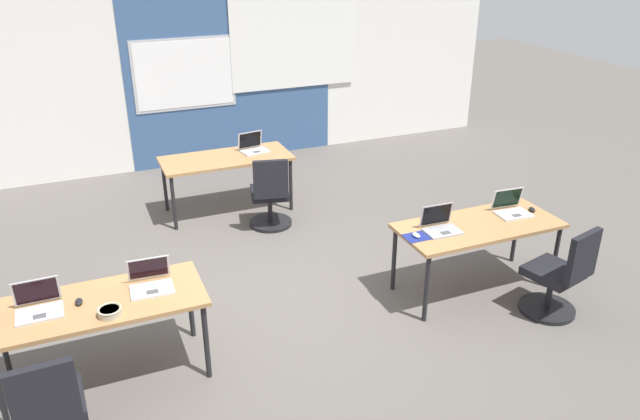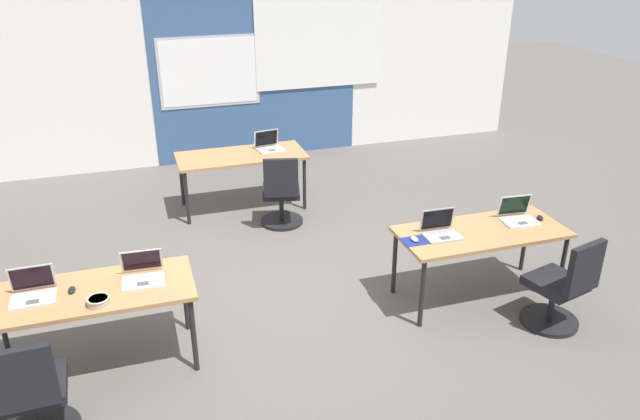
{
  "view_description": "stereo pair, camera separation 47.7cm",
  "coord_description": "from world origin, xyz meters",
  "px_view_note": "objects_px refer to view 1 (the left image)",
  "views": [
    {
      "loc": [
        -1.73,
        -4.92,
        3.31
      ],
      "look_at": [
        0.34,
        -0.02,
        0.87
      ],
      "focal_mm": 34.63,
      "sensor_mm": 36.0,
      "label": 1
    },
    {
      "loc": [
        -1.28,
        -5.09,
        3.31
      ],
      "look_at": [
        0.34,
        -0.02,
        0.87
      ],
      "focal_mm": 34.63,
      "sensor_mm": 36.0,
      "label": 2
    }
  ],
  "objects_px": {
    "laptop_near_left_inner": "(151,282)",
    "desk_near_left": "(99,308)",
    "mouse_near_right_end": "(532,209)",
    "chair_near_left_end": "(52,417)",
    "desk_far_center": "(226,162)",
    "chair_far_right": "(270,198)",
    "chair_near_right_end": "(559,279)",
    "laptop_near_left_end": "(38,306)",
    "laptop_near_right_end": "(511,208)",
    "laptop_near_right_inner": "(440,225)",
    "snack_bowl": "(110,311)",
    "laptop_far_right": "(253,147)",
    "mouse_near_right_inner": "(416,235)",
    "desk_near_right": "(478,229)",
    "mouse_near_left_end": "(79,302)"
  },
  "relations": [
    {
      "from": "laptop_near_left_inner",
      "to": "desk_near_left",
      "type": "bearing_deg",
      "value": -169.61
    },
    {
      "from": "mouse_near_right_end",
      "to": "chair_near_left_end",
      "type": "xyz_separation_m",
      "value": [
        -4.57,
        -0.8,
        -0.36
      ]
    },
    {
      "from": "desk_far_center",
      "to": "chair_far_right",
      "type": "distance_m",
      "value": 0.81
    },
    {
      "from": "chair_near_right_end",
      "to": "laptop_near_left_end",
      "type": "bearing_deg",
      "value": -23.71
    },
    {
      "from": "laptop_near_right_end",
      "to": "laptop_near_right_inner",
      "type": "height_order",
      "value": "laptop_near_right_inner"
    },
    {
      "from": "snack_bowl",
      "to": "chair_far_right",
      "type": "bearing_deg",
      "value": 49.35
    },
    {
      "from": "chair_near_left_end",
      "to": "desk_far_center",
      "type": "bearing_deg",
      "value": -123.29
    },
    {
      "from": "desk_far_center",
      "to": "laptop_far_right",
      "type": "height_order",
      "value": "laptop_far_right"
    },
    {
      "from": "mouse_near_right_inner",
      "to": "snack_bowl",
      "type": "relative_size",
      "value": 0.58
    },
    {
      "from": "chair_near_right_end",
      "to": "laptop_far_right",
      "type": "height_order",
      "value": "laptop_far_right"
    },
    {
      "from": "laptop_near_left_end",
      "to": "chair_near_left_end",
      "type": "height_order",
      "value": "laptop_near_left_end"
    },
    {
      "from": "laptop_far_right",
      "to": "mouse_near_right_inner",
      "type": "relative_size",
      "value": 3.6
    },
    {
      "from": "desk_near_left",
      "to": "laptop_near_right_end",
      "type": "bearing_deg",
      "value": 1.2
    },
    {
      "from": "desk_near_left",
      "to": "desk_near_right",
      "type": "bearing_deg",
      "value": 0.0
    },
    {
      "from": "chair_near_right_end",
      "to": "desk_near_right",
      "type": "bearing_deg",
      "value": -71.73
    },
    {
      "from": "mouse_near_left_end",
      "to": "desk_far_center",
      "type": "bearing_deg",
      "value": 55.87
    },
    {
      "from": "laptop_near_left_inner",
      "to": "mouse_near_right_inner",
      "type": "distance_m",
      "value": 2.39
    },
    {
      "from": "desk_near_left",
      "to": "laptop_near_right_end",
      "type": "relative_size",
      "value": 4.55
    },
    {
      "from": "snack_bowl",
      "to": "chair_near_right_end",
      "type": "bearing_deg",
      "value": -6.71
    },
    {
      "from": "chair_far_right",
      "to": "desk_far_center",
      "type": "bearing_deg",
      "value": -50.33
    },
    {
      "from": "chair_far_right",
      "to": "laptop_far_right",
      "type": "bearing_deg",
      "value": -80.16
    },
    {
      "from": "laptop_near_left_inner",
      "to": "snack_bowl",
      "type": "bearing_deg",
      "value": -137.36
    },
    {
      "from": "laptop_near_right_end",
      "to": "chair_near_left_end",
      "type": "relative_size",
      "value": 0.38
    },
    {
      "from": "mouse_near_right_end",
      "to": "laptop_near_left_end",
      "type": "height_order",
      "value": "laptop_near_left_end"
    },
    {
      "from": "desk_far_center",
      "to": "mouse_near_left_end",
      "type": "relative_size",
      "value": 15.47
    },
    {
      "from": "laptop_far_right",
      "to": "mouse_near_right_inner",
      "type": "distance_m",
      "value": 2.97
    },
    {
      "from": "desk_far_center",
      "to": "chair_near_left_end",
      "type": "relative_size",
      "value": 1.74
    },
    {
      "from": "desk_near_left",
      "to": "chair_near_right_end",
      "type": "bearing_deg",
      "value": -9.82
    },
    {
      "from": "chair_far_right",
      "to": "mouse_near_right_inner",
      "type": "distance_m",
      "value": 2.27
    },
    {
      "from": "chair_near_right_end",
      "to": "chair_near_left_end",
      "type": "distance_m",
      "value": 4.34
    },
    {
      "from": "laptop_far_right",
      "to": "chair_far_right",
      "type": "height_order",
      "value": "laptop_far_right"
    },
    {
      "from": "chair_near_left_end",
      "to": "snack_bowl",
      "type": "relative_size",
      "value": 5.18
    },
    {
      "from": "laptop_near_right_end",
      "to": "snack_bowl",
      "type": "xyz_separation_m",
      "value": [
        -3.87,
        -0.31,
        -0.01
      ]
    },
    {
      "from": "desk_far_center",
      "to": "snack_bowl",
      "type": "xyz_separation_m",
      "value": [
        -1.68,
        -3.03,
        0.1
      ]
    },
    {
      "from": "desk_near_right",
      "to": "desk_far_center",
      "type": "bearing_deg",
      "value": 122.01
    },
    {
      "from": "desk_far_center",
      "to": "laptop_near_right_end",
      "type": "height_order",
      "value": "laptop_near_right_end"
    },
    {
      "from": "desk_far_center",
      "to": "chair_near_left_end",
      "type": "height_order",
      "value": "chair_near_left_end"
    },
    {
      "from": "desk_near_left",
      "to": "mouse_near_right_end",
      "type": "distance_m",
      "value": 4.17
    },
    {
      "from": "chair_near_right_end",
      "to": "laptop_near_left_end",
      "type": "relative_size",
      "value": 2.76
    },
    {
      "from": "desk_near_left",
      "to": "mouse_near_right_end",
      "type": "bearing_deg",
      "value": 0.54
    },
    {
      "from": "laptop_near_right_end",
      "to": "mouse_near_right_end",
      "type": "xyz_separation_m",
      "value": [
        0.23,
        -0.04,
        -0.03
      ]
    },
    {
      "from": "laptop_near_right_inner",
      "to": "snack_bowl",
      "type": "xyz_separation_m",
      "value": [
        -3.01,
        -0.26,
        -0.02
      ]
    },
    {
      "from": "laptop_near_left_inner",
      "to": "laptop_near_left_end",
      "type": "xyz_separation_m",
      "value": [
        -0.82,
        -0.02,
        0.0
      ]
    },
    {
      "from": "mouse_near_left_end",
      "to": "chair_near_right_end",
      "type": "bearing_deg",
      "value": -9.88
    },
    {
      "from": "desk_far_center",
      "to": "laptop_far_right",
      "type": "relative_size",
      "value": 4.32
    },
    {
      "from": "desk_far_center",
      "to": "mouse_near_left_end",
      "type": "distance_m",
      "value": 3.35
    },
    {
      "from": "laptop_far_right",
      "to": "snack_bowl",
      "type": "xyz_separation_m",
      "value": [
        -2.06,
        -3.12,
        -0.02
      ]
    },
    {
      "from": "laptop_near_right_end",
      "to": "mouse_near_right_end",
      "type": "height_order",
      "value": "laptop_near_right_end"
    },
    {
      "from": "chair_near_right_end",
      "to": "laptop_near_left_inner",
      "type": "distance_m",
      "value": 3.62
    },
    {
      "from": "laptop_far_right",
      "to": "laptop_near_left_end",
      "type": "distance_m",
      "value": 3.82
    }
  ]
}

